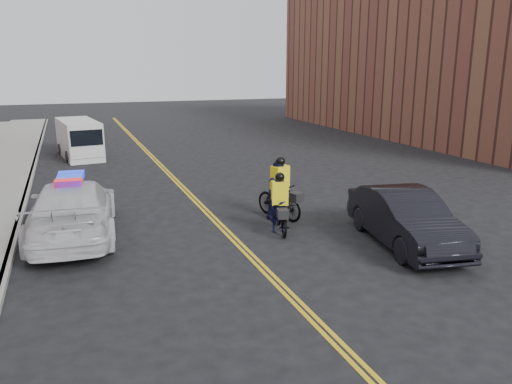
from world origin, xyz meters
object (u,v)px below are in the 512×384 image
object	(u,v)px
police_cruiser	(73,209)
cyclist_far	(280,194)
cyclist_near	(280,211)
dark_sedan	(405,218)
cargo_van	(80,139)

from	to	relation	value
police_cruiser	cyclist_far	bearing A→B (deg)	-178.89
police_cruiser	cyclist_near	xyz separation A→B (m)	(5.86, -1.74, -0.21)
dark_sedan	cyclist_far	xyz separation A→B (m)	(-2.29, 3.59, 0.04)
police_cruiser	cyclist_far	world-z (taller)	cyclist_far
cargo_van	cyclist_far	distance (m)	15.47
cyclist_far	cyclist_near	bearing A→B (deg)	-133.79
police_cruiser	cyclist_near	bearing A→B (deg)	168.36
cyclist_near	cyclist_far	size ratio (longest dim) A/B	0.94
police_cruiser	cyclist_near	distance (m)	6.12
dark_sedan	cyclist_far	size ratio (longest dim) A/B	2.23
cyclist_near	cargo_van	bearing A→B (deg)	123.85
police_cruiser	cargo_van	size ratio (longest dim) A/B	1.19
cyclist_near	police_cruiser	bearing A→B (deg)	178.86
police_cruiser	cyclist_far	distance (m)	6.46
cargo_van	cyclist_near	size ratio (longest dim) A/B	2.53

